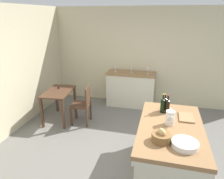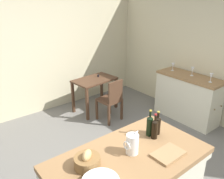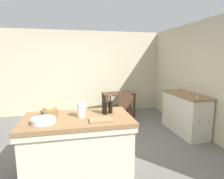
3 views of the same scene
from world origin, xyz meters
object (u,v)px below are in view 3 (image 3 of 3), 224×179
object	(u,v)px
bread_basket	(49,112)
wine_glass_far_left	(198,92)
cutting_board	(101,120)
side_cabinet	(185,113)
pitcher	(81,110)
wine_bottle_amber	(104,105)
writing_desk	(118,97)
wine_bottle_dark	(110,106)
wine_bottle_green	(105,107)
wine_glass_left	(188,89)
wine_glass_middle	(177,86)
island_table	(78,142)
wooden_chair	(123,106)
wash_bowl	(43,120)

from	to	relation	value
bread_basket	wine_glass_far_left	bearing A→B (deg)	8.43
cutting_board	wine_glass_far_left	distance (m)	2.32
side_cabinet	wine_glass_far_left	distance (m)	0.73
side_cabinet	pitcher	distance (m)	2.70
wine_bottle_amber	writing_desk	bearing A→B (deg)	70.40
wine_bottle_dark	wine_bottle_green	world-z (taller)	wine_bottle_green
wine_glass_left	wine_glass_middle	xyz separation A→B (m)	(-0.03, 0.44, -0.01)
wine_bottle_dark	wine_glass_far_left	size ratio (longest dim) A/B	1.75
bread_basket	wine_glass_left	distance (m)	3.10
writing_desk	bread_basket	distance (m)	2.92
wine_glass_middle	wine_bottle_amber	bearing A→B (deg)	-148.33
wine_bottle_amber	wine_glass_left	world-z (taller)	wine_bottle_amber
cutting_board	wine_glass_far_left	xyz separation A→B (m)	(2.17, 0.79, 0.17)
bread_basket	wine_glass_left	size ratio (longest dim) A/B	1.47
side_cabinet	wine_glass_far_left	xyz separation A→B (m)	(-0.03, -0.44, 0.58)
island_table	wooden_chair	xyz separation A→B (m)	(1.25, 1.88, 0.01)
island_table	wine_bottle_dark	distance (m)	0.75
bread_basket	wine_glass_middle	xyz separation A→B (m)	(2.95, 1.30, 0.11)
cutting_board	writing_desk	bearing A→B (deg)	70.71
wine_glass_far_left	wine_glass_middle	size ratio (longest dim) A/B	1.04
bread_basket	wine_bottle_amber	distance (m)	0.86
writing_desk	wooden_chair	distance (m)	0.62
side_cabinet	bread_basket	xyz separation A→B (m)	(-2.94, -0.87, 0.46)
island_table	wine_glass_far_left	bearing A→B (deg)	12.75
wine_bottle_dark	bread_basket	bearing A→B (deg)	178.39
wine_glass_left	wine_glass_middle	size ratio (longest dim) A/B	1.06
pitcher	wine_glass_left	world-z (taller)	pitcher
cutting_board	wine_bottle_amber	world-z (taller)	wine_bottle_amber
writing_desk	wine_bottle_dark	bearing A→B (deg)	-107.28
side_cabinet	wine_glass_middle	distance (m)	0.72
writing_desk	wine_glass_middle	xyz separation A→B (m)	(1.26, -1.06, 0.43)
writing_desk	wine_glass_middle	size ratio (longest dim) A/B	5.93
writing_desk	wine_bottle_green	distance (m)	2.59
side_cabinet	wine_bottle_green	size ratio (longest dim) A/B	4.23
island_table	wooden_chair	size ratio (longest dim) A/B	1.85
wooden_chair	pitcher	distance (m)	2.27
cutting_board	wine_bottle_amber	size ratio (longest dim) A/B	1.03
bread_basket	wine_bottle_amber	bearing A→B (deg)	0.66
wine_bottle_green	wine_glass_left	size ratio (longest dim) A/B	1.81
wash_bowl	wine_glass_far_left	size ratio (longest dim) A/B	1.95
wine_bottle_amber	wine_glass_middle	distance (m)	2.46
wine_glass_left	island_table	bearing A→B (deg)	-158.84
pitcher	wash_bowl	distance (m)	0.56
pitcher	island_table	bearing A→B (deg)	-155.84
wooden_chair	wine_bottle_dark	bearing A→B (deg)	-112.01
wine_bottle_green	side_cabinet	bearing A→B (deg)	24.17
island_table	cutting_board	distance (m)	0.57
pitcher	wine_glass_far_left	world-z (taller)	pitcher
wine_glass_far_left	wine_bottle_green	bearing A→B (deg)	-166.35
wash_bowl	wine_bottle_amber	bearing A→B (deg)	17.97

